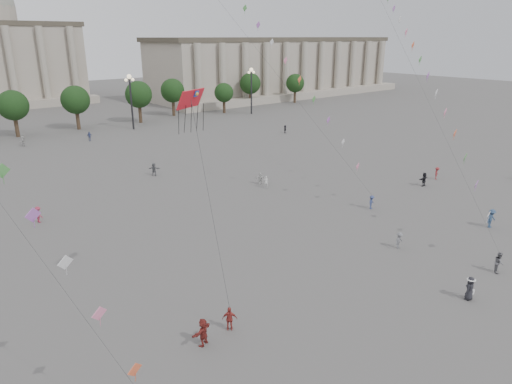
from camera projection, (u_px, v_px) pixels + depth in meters
ground at (379, 315)px, 30.34m from camera, size 360.00×360.00×0.00m
hall_east at (279, 67)px, 141.29m from camera, size 84.00×26.22×17.20m
tree_row at (38, 104)px, 85.82m from camera, size 137.12×5.12×8.00m
lamp_post_mid_east at (130, 92)px, 88.27m from camera, size 2.00×0.90×10.65m
lamp_post_far_east at (251, 82)px, 106.19m from camera, size 2.00×0.90×10.65m
person_crowd_0 at (89, 136)px, 80.31m from camera, size 0.97×0.41×1.64m
person_crowd_3 at (424, 179)px, 56.10m from camera, size 1.60×0.56×1.71m
person_crowd_4 at (23, 141)px, 76.35m from camera, size 1.44×1.56×1.74m
person_crowd_6 at (399, 240)px, 39.61m from camera, size 1.01×0.64×1.49m
person_crowd_7 at (260, 178)px, 56.85m from camera, size 1.45×0.96×1.49m
person_crowd_8 at (437, 173)px, 58.77m from camera, size 1.19×0.98×1.60m
person_crowd_9 at (285, 129)px, 86.96m from camera, size 1.23×1.33×1.49m
person_crowd_12 at (154, 169)px, 60.35m from camera, size 1.48×1.47×1.71m
person_crowd_13 at (266, 182)px, 55.40m from camera, size 0.66×0.63×1.52m
person_crowd_14 at (491, 218)px, 43.86m from camera, size 1.26×0.79×1.87m
person_crowd_17 at (38, 214)px, 45.11m from camera, size 0.93×1.21×1.66m
tourist_0 at (230, 319)px, 28.53m from camera, size 0.98×0.91×1.61m
tourist_2 at (203, 332)px, 27.12m from camera, size 1.71×1.06×1.76m
kite_flyer_1 at (372, 202)px, 48.68m from camera, size 1.10×0.84×1.50m
kite_flyer_2 at (499, 262)px, 35.54m from camera, size 1.03×0.96×1.69m
hat_person at (470, 288)px, 31.82m from camera, size 0.91×0.65×1.73m
dragon_kite at (191, 113)px, 25.38m from camera, size 2.20×1.75×13.30m
kite_train_east at (391, 8)px, 57.33m from camera, size 32.77×45.36×67.41m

